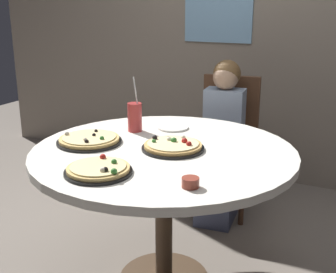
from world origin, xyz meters
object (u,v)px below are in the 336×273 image
at_px(pizza_pepperoni, 89,140).
at_px(sauce_bowl, 190,182).
at_px(plate_small, 173,127).
at_px(diner_child, 221,150).
at_px(chair_wooden, 227,136).
at_px(pizza_veggie, 173,146).
at_px(pizza_cheese, 99,169).
at_px(dining_table, 164,165).
at_px(soda_cup, 135,117).

relative_size(pizza_pepperoni, sauce_bowl, 4.79).
xyz_separation_m(sauce_bowl, plate_small, (-0.42, 0.73, -0.02)).
bearing_deg(sauce_bowl, diner_child, 103.71).
bearing_deg(chair_wooden, pizza_veggie, -86.89).
height_order(chair_wooden, pizza_cheese, chair_wooden).
bearing_deg(plate_small, diner_child, 75.67).
bearing_deg(pizza_pepperoni, diner_child, 66.88).
bearing_deg(pizza_cheese, sauce_bowl, 4.90).
bearing_deg(pizza_veggie, dining_table, -163.50).
relative_size(pizza_veggie, plate_small, 1.72).
relative_size(dining_table, pizza_pepperoni, 3.90).
bearing_deg(plate_small, pizza_pepperoni, -121.85).
distance_m(pizza_cheese, soda_cup, 0.65).
distance_m(dining_table, sauce_bowl, 0.50).
bearing_deg(soda_cup, dining_table, -36.52).
relative_size(diner_child, soda_cup, 3.53).
height_order(pizza_veggie, plate_small, pizza_veggie).
distance_m(diner_child, pizza_cheese, 1.29).
height_order(dining_table, sauce_bowl, sauce_bowl).
distance_m(chair_wooden, soda_cup, 0.91).
height_order(chair_wooden, sauce_bowl, chair_wooden).
distance_m(diner_child, plate_small, 0.58).
relative_size(chair_wooden, plate_small, 5.28).
bearing_deg(pizza_cheese, pizza_veggie, 70.69).
relative_size(pizza_pepperoni, plate_small, 1.86).
relative_size(chair_wooden, pizza_pepperoni, 2.83).
bearing_deg(pizza_pepperoni, dining_table, 11.85).
bearing_deg(chair_wooden, pizza_cheese, -93.72).
distance_m(dining_table, chair_wooden, 1.03).
xyz_separation_m(pizza_pepperoni, soda_cup, (0.10, 0.29, 0.07)).
height_order(dining_table, pizza_pepperoni, pizza_pepperoni).
bearing_deg(chair_wooden, pizza_pepperoni, -108.82).
distance_m(pizza_pepperoni, soda_cup, 0.32).
height_order(pizza_cheese, plate_small, pizza_cheese).
xyz_separation_m(dining_table, soda_cup, (-0.28, 0.21, 0.17)).
distance_m(diner_child, sauce_bowl, 1.29).
bearing_deg(pizza_cheese, dining_table, 75.89).
height_order(pizza_veggie, soda_cup, soda_cup).
relative_size(diner_child, sauce_bowl, 15.46).
relative_size(pizza_cheese, plate_small, 1.62).
height_order(dining_table, pizza_veggie, pizza_veggie).
distance_m(diner_child, pizza_veggie, 0.88).
bearing_deg(plate_small, chair_wooden, 80.89).
distance_m(sauce_bowl, plate_small, 0.84).
xyz_separation_m(chair_wooden, plate_small, (-0.11, -0.67, 0.22)).
bearing_deg(pizza_veggie, plate_small, 115.67).
bearing_deg(plate_small, pizza_cheese, -88.91).
bearing_deg(diner_child, chair_wooden, 95.58).
height_order(pizza_veggie, pizza_pepperoni, pizza_veggie).
xyz_separation_m(pizza_veggie, plate_small, (-0.16, 0.34, -0.01)).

